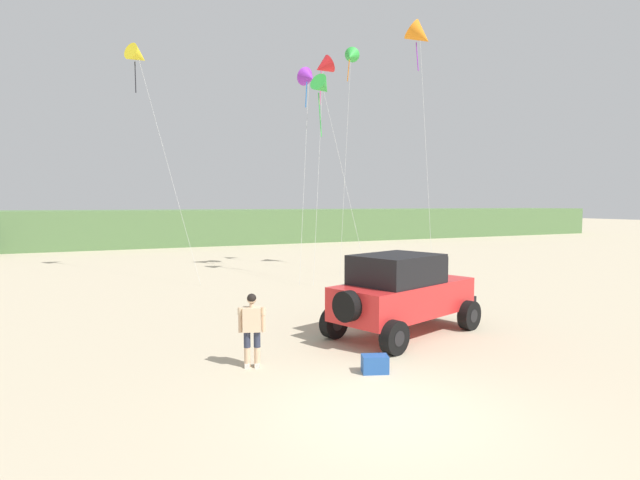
% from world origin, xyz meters
% --- Properties ---
extents(ground_plane, '(220.00, 220.00, 0.00)m').
position_xyz_m(ground_plane, '(0.00, 0.00, 0.00)').
color(ground_plane, '#C1B293').
extents(dune_ridge, '(90.00, 9.05, 3.08)m').
position_xyz_m(dune_ridge, '(5.97, 39.77, 1.54)').
color(dune_ridge, '#567A47').
rests_on(dune_ridge, ground_plane).
extents(jeep, '(5.01, 3.63, 2.26)m').
position_xyz_m(jeep, '(3.22, 4.29, 1.20)').
color(jeep, red).
rests_on(jeep, ground_plane).
extents(person_watching, '(0.59, 0.41, 1.67)m').
position_xyz_m(person_watching, '(-1.45, 3.31, 0.94)').
color(person_watching, '#DBB28E').
rests_on(person_watching, ground_plane).
extents(cooler_box, '(0.65, 0.53, 0.38)m').
position_xyz_m(cooler_box, '(0.85, 1.85, 0.19)').
color(cooler_box, '#23519E').
rests_on(cooler_box, ground_plane).
extents(kite_red_delta, '(3.29, 5.45, 13.16)m').
position_xyz_m(kite_red_delta, '(11.11, 14.54, 12.29)').
color(kite_red_delta, orange).
rests_on(kite_red_delta, ground_plane).
extents(kite_yellow_diamond, '(2.72, 3.26, 12.36)m').
position_xyz_m(kite_yellow_diamond, '(8.70, 17.54, 11.74)').
color(kite_yellow_diamond, green).
rests_on(kite_yellow_diamond, ground_plane).
extents(kite_black_sled, '(2.69, 5.96, 11.81)m').
position_xyz_m(kite_black_sled, '(-2.12, 20.28, 11.14)').
color(kite_black_sled, yellow).
rests_on(kite_black_sled, ground_plane).
extents(kite_pink_ribbon, '(3.06, 4.67, 11.38)m').
position_xyz_m(kite_pink_ribbon, '(6.66, 16.78, 10.74)').
color(kite_pink_ribbon, red).
rests_on(kite_pink_ribbon, ground_plane).
extents(kite_green_box, '(2.86, 4.57, 10.82)m').
position_xyz_m(kite_green_box, '(5.92, 16.96, 10.15)').
color(kite_green_box, purple).
rests_on(kite_green_box, ground_plane).
extents(kite_orange_streamer, '(1.44, 4.34, 10.00)m').
position_xyz_m(kite_orange_streamer, '(5.87, 15.16, 9.30)').
color(kite_orange_streamer, green).
rests_on(kite_orange_streamer, ground_plane).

